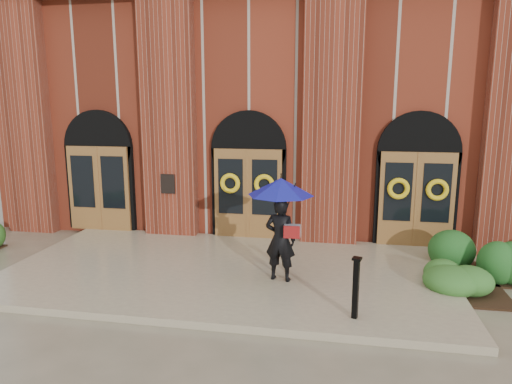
# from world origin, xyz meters

# --- Properties ---
(ground) EXTENTS (90.00, 90.00, 0.00)m
(ground) POSITION_xyz_m (0.00, 0.00, 0.00)
(ground) COLOR gray
(ground) RESTS_ON ground
(landing) EXTENTS (10.00, 5.30, 0.15)m
(landing) POSITION_xyz_m (0.00, 0.15, 0.07)
(landing) COLOR tan
(landing) RESTS_ON ground
(church_building) EXTENTS (16.20, 12.53, 7.00)m
(church_building) POSITION_xyz_m (0.00, 8.78, 3.50)
(church_building) COLOR maroon
(church_building) RESTS_ON ground
(man_with_umbrella) EXTENTS (1.58, 1.58, 2.21)m
(man_with_umbrella) POSITION_xyz_m (1.30, -0.31, 1.70)
(man_with_umbrella) COLOR black
(man_with_umbrella) RESTS_ON landing
(metal_post) EXTENTS (0.19, 0.19, 1.12)m
(metal_post) POSITION_xyz_m (2.83, -1.85, 0.74)
(metal_post) COLOR black
(metal_post) RESTS_ON landing
(hedge_front_right) EXTENTS (1.55, 1.33, 0.55)m
(hedge_front_right) POSITION_xyz_m (5.10, 0.00, 0.27)
(hedge_front_right) COLOR #2F6123
(hedge_front_right) RESTS_ON ground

